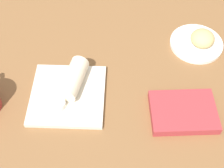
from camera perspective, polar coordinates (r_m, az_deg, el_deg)
The scene contains 7 objects.
dining_table at distance 112.97cm, azimuth -1.65°, elevation 2.84°, with size 110.00×90.00×4.00cm, color brown.
round_plate at distance 121.36cm, azimuth 14.96°, elevation 7.08°, with size 19.25×19.25×1.40cm, color white.
scone_pastry at distance 118.78cm, azimuth 16.05°, elevation 7.92°, with size 8.63×8.57×5.57cm, color tan.
square_plate at distance 103.54cm, azimuth -7.98°, elevation -2.00°, with size 23.73×23.73×1.60cm, color silver.
sauce_cup at distance 99.66cm, azimuth -9.75°, elevation -3.57°, with size 4.79×4.79×2.27cm.
breakfast_wrap at distance 102.42cm, azimuth -6.95°, elevation 0.96°, with size 6.07×6.07×14.68cm, color beige.
book_stack at distance 100.78cm, azimuth 12.72°, elevation -4.92°, with size 20.31×14.99×2.89cm.
Camera 1 is at (0.63, -71.68, 89.31)cm, focal length 50.63 mm.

